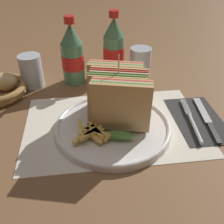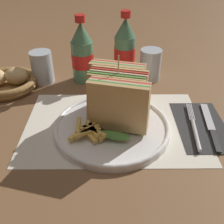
{
  "view_description": "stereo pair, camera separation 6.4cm",
  "coord_description": "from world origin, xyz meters",
  "px_view_note": "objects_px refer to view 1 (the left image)",
  "views": [
    {
      "loc": [
        -0.07,
        -0.51,
        0.4
      ],
      "look_at": [
        -0.01,
        0.01,
        0.04
      ],
      "focal_mm": 42.0,
      "sensor_mm": 36.0,
      "label": 1
    },
    {
      "loc": [
        -0.01,
        -0.52,
        0.4
      ],
      "look_at": [
        -0.01,
        0.01,
        0.04
      ],
      "focal_mm": 42.0,
      "sensor_mm": 36.0,
      "label": 2
    }
  ],
  "objects_px": {
    "club_sandwich": "(118,97)",
    "glass_near": "(140,65)",
    "fork": "(193,123)",
    "coke_bottle_near": "(72,56)",
    "plate_main": "(113,127)",
    "coke_bottle_far": "(114,48)",
    "glass_far": "(32,73)",
    "knife": "(207,119)"
  },
  "relations": [
    {
      "from": "club_sandwich",
      "to": "glass_near",
      "type": "bearing_deg",
      "value": 66.4
    },
    {
      "from": "fork",
      "to": "coke_bottle_near",
      "type": "relative_size",
      "value": 0.91
    },
    {
      "from": "plate_main",
      "to": "coke_bottle_near",
      "type": "relative_size",
      "value": 1.36
    },
    {
      "from": "club_sandwich",
      "to": "glass_near",
      "type": "relative_size",
      "value": 1.9
    },
    {
      "from": "coke_bottle_near",
      "to": "coke_bottle_far",
      "type": "bearing_deg",
      "value": 19.14
    },
    {
      "from": "plate_main",
      "to": "glass_near",
      "type": "height_order",
      "value": "glass_near"
    },
    {
      "from": "coke_bottle_far",
      "to": "glass_near",
      "type": "distance_m",
      "value": 0.1
    },
    {
      "from": "coke_bottle_near",
      "to": "club_sandwich",
      "type": "bearing_deg",
      "value": -67.15
    },
    {
      "from": "plate_main",
      "to": "coke_bottle_near",
      "type": "height_order",
      "value": "coke_bottle_near"
    },
    {
      "from": "plate_main",
      "to": "fork",
      "type": "bearing_deg",
      "value": -2.65
    },
    {
      "from": "club_sandwich",
      "to": "fork",
      "type": "bearing_deg",
      "value": -8.15
    },
    {
      "from": "plate_main",
      "to": "glass_far",
      "type": "distance_m",
      "value": 0.34
    },
    {
      "from": "plate_main",
      "to": "club_sandwich",
      "type": "bearing_deg",
      "value": 50.24
    },
    {
      "from": "club_sandwich",
      "to": "coke_bottle_near",
      "type": "xyz_separation_m",
      "value": [
        -0.1,
        0.25,
        0.01
      ]
    },
    {
      "from": "plate_main",
      "to": "glass_far",
      "type": "relative_size",
      "value": 2.81
    },
    {
      "from": "plate_main",
      "to": "coke_bottle_near",
      "type": "distance_m",
      "value": 0.29
    },
    {
      "from": "fork",
      "to": "glass_far",
      "type": "relative_size",
      "value": 1.87
    },
    {
      "from": "coke_bottle_far",
      "to": "glass_near",
      "type": "bearing_deg",
      "value": -28.09
    },
    {
      "from": "coke_bottle_near",
      "to": "glass_near",
      "type": "bearing_deg",
      "value": 0.87
    },
    {
      "from": "club_sandwich",
      "to": "coke_bottle_near",
      "type": "distance_m",
      "value": 0.27
    },
    {
      "from": "coke_bottle_near",
      "to": "coke_bottle_far",
      "type": "relative_size",
      "value": 1.0
    },
    {
      "from": "fork",
      "to": "glass_far",
      "type": "distance_m",
      "value": 0.5
    },
    {
      "from": "coke_bottle_near",
      "to": "glass_far",
      "type": "xyz_separation_m",
      "value": [
        -0.13,
        -0.01,
        -0.05
      ]
    },
    {
      "from": "plate_main",
      "to": "knife",
      "type": "distance_m",
      "value": 0.24
    },
    {
      "from": "plate_main",
      "to": "glass_near",
      "type": "distance_m",
      "value": 0.3
    },
    {
      "from": "plate_main",
      "to": "knife",
      "type": "relative_size",
      "value": 1.45
    },
    {
      "from": "club_sandwich",
      "to": "coke_bottle_far",
      "type": "bearing_deg",
      "value": 84.37
    },
    {
      "from": "plate_main",
      "to": "fork",
      "type": "distance_m",
      "value": 0.2
    },
    {
      "from": "plate_main",
      "to": "glass_far",
      "type": "xyz_separation_m",
      "value": [
        -0.22,
        0.25,
        0.03
      ]
    },
    {
      "from": "knife",
      "to": "glass_far",
      "type": "bearing_deg",
      "value": 158.45
    },
    {
      "from": "glass_near",
      "to": "glass_far",
      "type": "distance_m",
      "value": 0.34
    },
    {
      "from": "club_sandwich",
      "to": "fork",
      "type": "distance_m",
      "value": 0.2
    },
    {
      "from": "fork",
      "to": "knife",
      "type": "distance_m",
      "value": 0.05
    },
    {
      "from": "club_sandwich",
      "to": "glass_far",
      "type": "bearing_deg",
      "value": 134.44
    },
    {
      "from": "club_sandwich",
      "to": "coke_bottle_far",
      "type": "height_order",
      "value": "coke_bottle_far"
    },
    {
      "from": "club_sandwich",
      "to": "coke_bottle_near",
      "type": "bearing_deg",
      "value": 112.85
    },
    {
      "from": "coke_bottle_far",
      "to": "glass_near",
      "type": "relative_size",
      "value": 2.06
    },
    {
      "from": "coke_bottle_near",
      "to": "glass_near",
      "type": "distance_m",
      "value": 0.22
    },
    {
      "from": "plate_main",
      "to": "coke_bottle_near",
      "type": "xyz_separation_m",
      "value": [
        -0.09,
        0.27,
        0.08
      ]
    },
    {
      "from": "fork",
      "to": "coke_bottle_far",
      "type": "height_order",
      "value": "coke_bottle_far"
    },
    {
      "from": "club_sandwich",
      "to": "coke_bottle_far",
      "type": "distance_m",
      "value": 0.3
    },
    {
      "from": "plate_main",
      "to": "glass_near",
      "type": "relative_size",
      "value": 2.81
    }
  ]
}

